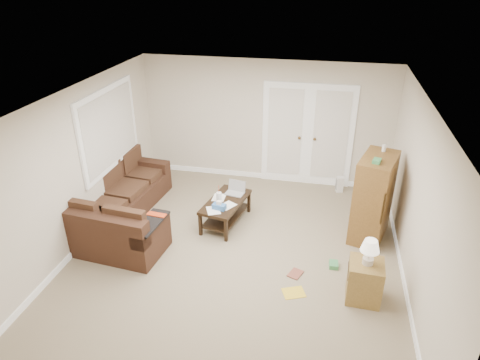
% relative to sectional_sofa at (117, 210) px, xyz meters
% --- Properties ---
extents(floor, '(5.50, 5.50, 0.00)m').
position_rel_sectional_sofa_xyz_m(floor, '(2.17, -0.36, -0.32)').
color(floor, gray).
rests_on(floor, ground).
extents(ceiling, '(5.00, 5.50, 0.02)m').
position_rel_sectional_sofa_xyz_m(ceiling, '(2.17, -0.36, 2.18)').
color(ceiling, silver).
rests_on(ceiling, wall_back).
extents(wall_left, '(0.02, 5.50, 2.50)m').
position_rel_sectional_sofa_xyz_m(wall_left, '(-0.33, -0.36, 0.93)').
color(wall_left, beige).
rests_on(wall_left, floor).
extents(wall_right, '(0.02, 5.50, 2.50)m').
position_rel_sectional_sofa_xyz_m(wall_right, '(4.67, -0.36, 0.93)').
color(wall_right, beige).
rests_on(wall_right, floor).
extents(wall_back, '(5.00, 0.02, 2.50)m').
position_rel_sectional_sofa_xyz_m(wall_back, '(2.17, 2.39, 0.93)').
color(wall_back, beige).
rests_on(wall_back, floor).
extents(wall_front, '(5.00, 0.02, 2.50)m').
position_rel_sectional_sofa_xyz_m(wall_front, '(2.17, -3.11, 0.93)').
color(wall_front, beige).
rests_on(wall_front, floor).
extents(baseboards, '(5.00, 5.50, 0.10)m').
position_rel_sectional_sofa_xyz_m(baseboards, '(2.17, -0.36, -0.27)').
color(baseboards, white).
rests_on(baseboards, floor).
extents(french_doors, '(1.80, 0.05, 2.13)m').
position_rel_sectional_sofa_xyz_m(french_doors, '(3.02, 2.35, 0.72)').
color(french_doors, white).
rests_on(french_doors, floor).
extents(window_left, '(0.05, 1.92, 1.42)m').
position_rel_sectional_sofa_xyz_m(window_left, '(-0.29, 0.64, 1.23)').
color(window_left, white).
rests_on(window_left, wall_left).
extents(sectional_sofa, '(1.82, 2.77, 0.81)m').
position_rel_sectional_sofa_xyz_m(sectional_sofa, '(0.00, 0.00, 0.00)').
color(sectional_sofa, '#3D2317').
rests_on(sectional_sofa, floor).
extents(coffee_table, '(0.74, 1.18, 0.75)m').
position_rel_sectional_sofa_xyz_m(coffee_table, '(1.80, 0.50, -0.07)').
color(coffee_table, black).
rests_on(coffee_table, floor).
extents(tv_armoire, '(0.73, 1.00, 1.54)m').
position_rel_sectional_sofa_xyz_m(tv_armoire, '(4.22, 0.61, 0.41)').
color(tv_armoire, brown).
rests_on(tv_armoire, floor).
extents(side_cabinet, '(0.47, 0.47, 0.95)m').
position_rel_sectional_sofa_xyz_m(side_cabinet, '(4.07, -0.98, 0.03)').
color(side_cabinet, olive).
rests_on(side_cabinet, floor).
extents(space_heater, '(0.15, 0.14, 0.32)m').
position_rel_sectional_sofa_xyz_m(space_heater, '(3.75, 2.09, -0.16)').
color(space_heater, white).
rests_on(space_heater, floor).
extents(floor_magazine, '(0.37, 0.34, 0.01)m').
position_rel_sectional_sofa_xyz_m(floor_magazine, '(3.15, -1.08, -0.31)').
color(floor_magazine, gold).
rests_on(floor_magazine, floor).
extents(floor_greenbox, '(0.14, 0.18, 0.07)m').
position_rel_sectional_sofa_xyz_m(floor_greenbox, '(3.68, -0.38, -0.28)').
color(floor_greenbox, '#418F51').
rests_on(floor_greenbox, floor).
extents(floor_book, '(0.25, 0.28, 0.02)m').
position_rel_sectional_sofa_xyz_m(floor_book, '(3.05, -0.64, -0.31)').
color(floor_book, brown).
rests_on(floor_book, floor).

